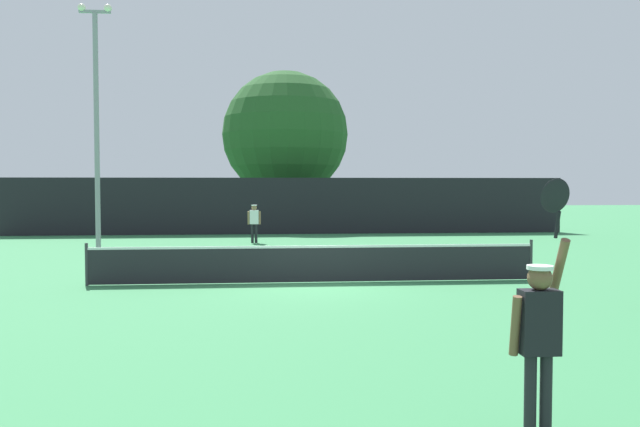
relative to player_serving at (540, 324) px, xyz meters
The scene contains 11 objects.
ground_plane 10.60m from the player_serving, 97.44° to the left, with size 120.00×120.00×0.00m, color #387F4C.
tennis_net 10.55m from the player_serving, 97.44° to the left, with size 11.57×0.08×1.07m.
perimeter_fence 27.01m from the player_serving, 92.89° to the left, with size 28.73×0.12×2.88m, color black.
player_serving is the anchor object (origin of this frame).
player_receiving 22.24m from the player_serving, 97.99° to the left, with size 0.57×0.24×1.65m.
tennis_ball 12.04m from the player_serving, 110.91° to the left, with size 0.07×0.07×0.07m, color #CCE033.
light_pole 20.02m from the player_serving, 115.98° to the left, with size 1.18×0.28×8.91m.
large_tree 33.17m from the player_serving, 92.36° to the left, with size 7.52×7.52×9.30m.
parked_car_near 33.90m from the player_serving, 96.70° to the left, with size 2.42×4.41×1.69m.
parked_car_mid 33.16m from the player_serving, 88.77° to the left, with size 1.96×4.23×1.69m.
parked_car_far 34.15m from the player_serving, 81.85° to the left, with size 1.94×4.22×1.69m.
Camera 1 is at (-1.34, -16.53, 2.53)m, focal length 36.33 mm.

